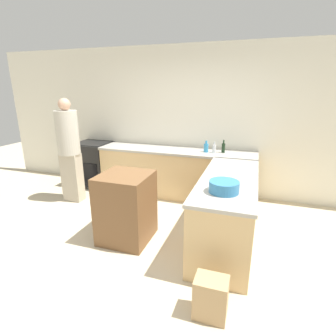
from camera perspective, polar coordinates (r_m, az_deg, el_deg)
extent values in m
plane|color=beige|center=(3.55, -7.27, -16.64)|extent=(14.00, 14.00, 0.00)
cube|color=silver|center=(5.02, 2.99, 10.10)|extent=(8.00, 0.06, 2.70)
cube|color=#D6B27A|center=(4.90, 1.72, -1.22)|extent=(2.82, 0.64, 0.84)
cube|color=#ADA89E|center=(4.78, 1.76, 3.83)|extent=(2.85, 0.67, 0.04)
cube|color=#D6B27A|center=(3.54, 12.71, -9.09)|extent=(0.66, 1.90, 0.84)
cube|color=#ADA89E|center=(3.38, 13.20, -2.33)|extent=(0.69, 1.93, 0.04)
cube|color=black|center=(5.64, -15.84, 0.83)|extent=(0.69, 0.64, 0.88)
cube|color=black|center=(5.43, -17.61, -1.43)|extent=(0.58, 0.01, 0.50)
cube|color=black|center=(5.54, -16.21, 5.29)|extent=(0.64, 0.59, 0.01)
cube|color=brown|center=(3.52, -9.09, -8.45)|extent=(0.63, 0.65, 0.91)
cylinder|color=teal|center=(2.87, 12.08, -4.00)|extent=(0.32, 0.32, 0.12)
cylinder|color=#338CBF|center=(4.61, 8.29, 4.34)|extent=(0.08, 0.08, 0.14)
cylinder|color=#338CBF|center=(4.59, 8.34, 5.54)|extent=(0.04, 0.04, 0.06)
cylinder|color=silver|center=(4.57, 10.02, 4.12)|extent=(0.06, 0.06, 0.14)
cylinder|color=silver|center=(4.55, 10.08, 5.28)|extent=(0.03, 0.03, 0.05)
cylinder|color=black|center=(4.62, 11.95, 4.27)|extent=(0.06, 0.06, 0.16)
cylinder|color=black|center=(4.60, 12.04, 5.61)|extent=(0.03, 0.03, 0.06)
cube|color=#ADA38E|center=(4.96, -20.08, -1.92)|extent=(0.33, 0.20, 0.86)
cylinder|color=#B7B2A3|center=(4.78, -21.06, 7.19)|extent=(0.37, 0.37, 0.74)
sphere|color=tan|center=(4.73, -21.67, 12.77)|extent=(0.20, 0.20, 0.20)
cube|color=tan|center=(2.60, 9.28, -26.06)|extent=(0.29, 0.22, 0.39)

